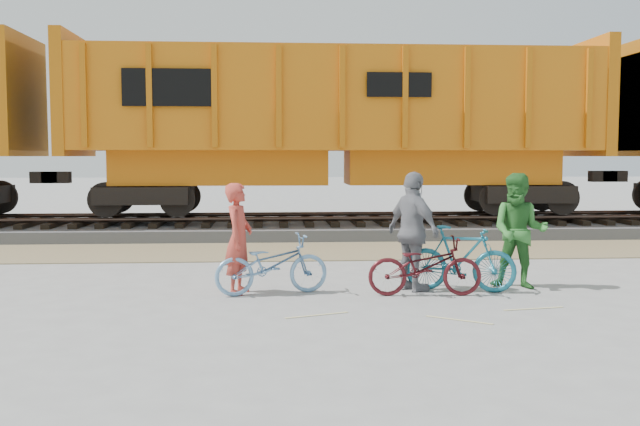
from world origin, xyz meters
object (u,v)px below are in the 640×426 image
at_px(bicycle_teal, 460,259).
at_px(bicycle_maroon, 425,266).
at_px(bicycle_blue, 272,264).
at_px(person_solo, 239,238).
at_px(person_man, 519,231).
at_px(hopper_car_center, 336,122).
at_px(person_woman, 413,232).

distance_m(bicycle_teal, bicycle_maroon, 0.69).
xyz_separation_m(bicycle_blue, bicycle_teal, (2.91, 0.03, 0.06)).
relative_size(bicycle_teal, person_solo, 1.01).
bearing_deg(bicycle_blue, bicycle_maroon, -110.02).
bearing_deg(bicycle_blue, bicycle_teal, -102.77).
bearing_deg(bicycle_maroon, bicycle_blue, 86.03).
distance_m(bicycle_blue, bicycle_teal, 2.91).
bearing_deg(bicycle_blue, person_man, -99.98).
height_order(hopper_car_center, bicycle_teal, hopper_car_center).
xyz_separation_m(bicycle_blue, person_solo, (-0.50, 0.10, 0.39)).
distance_m(bicycle_blue, person_man, 3.95).
bearing_deg(person_man, bicycle_teal, -143.22).
xyz_separation_m(bicycle_teal, bicycle_maroon, (-0.61, -0.30, -0.07)).
height_order(bicycle_blue, person_solo, person_solo).
xyz_separation_m(bicycle_blue, person_man, (3.91, 0.23, 0.46)).
bearing_deg(bicycle_maroon, bicycle_teal, -61.38).
distance_m(bicycle_teal, person_woman, 0.83).
xyz_separation_m(bicycle_teal, person_solo, (-3.41, 0.07, 0.33)).
bearing_deg(bicycle_teal, bicycle_maroon, 133.85).
xyz_separation_m(bicycle_maroon, person_solo, (-2.80, 0.37, 0.40)).
distance_m(bicycle_blue, person_solo, 0.64).
height_order(person_solo, person_woman, person_woman).
distance_m(hopper_car_center, person_man, 8.62).
xyz_separation_m(bicycle_teal, person_man, (1.00, 0.20, 0.40)).
distance_m(bicycle_teal, person_man, 1.10).
xyz_separation_m(bicycle_blue, person_woman, (2.20, 0.13, 0.47)).
height_order(bicycle_blue, person_woman, person_woman).
bearing_deg(person_woman, bicycle_maroon, 164.64).
bearing_deg(bicycle_maroon, hopper_car_center, 6.55).
height_order(bicycle_teal, person_woman, person_woman).
bearing_deg(hopper_car_center, person_woman, -86.71).
relative_size(person_man, person_woman, 0.98).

